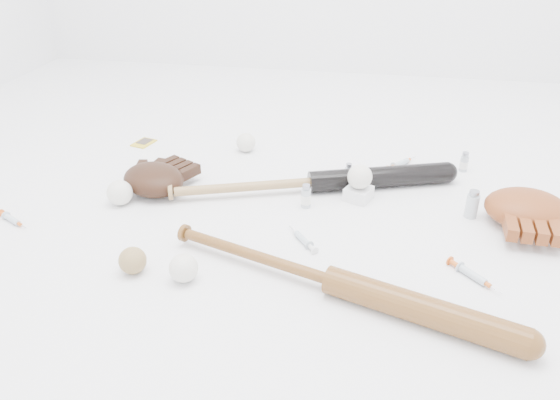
% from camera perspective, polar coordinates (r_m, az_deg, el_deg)
% --- Properties ---
extents(bat_dark, '(0.89, 0.36, 0.07)m').
position_cam_1_polar(bat_dark, '(1.66, 3.43, 1.89)').
color(bat_dark, black).
rests_on(bat_dark, ground).
extents(bat_wood, '(0.86, 0.34, 0.07)m').
position_cam_1_polar(bat_wood, '(1.26, 5.38, -8.35)').
color(bat_wood, brown).
rests_on(bat_wood, ground).
extents(glove_dark, '(0.32, 0.32, 0.09)m').
position_cam_1_polar(glove_dark, '(1.70, -13.06, 2.17)').
color(glove_dark, black).
rests_on(glove_dark, ground).
extents(glove_tan, '(0.28, 0.28, 0.10)m').
position_cam_1_polar(glove_tan, '(1.64, 24.37, -0.79)').
color(glove_tan, brown).
rests_on(glove_tan, ground).
extents(trading_card, '(0.08, 0.10, 0.00)m').
position_cam_1_polar(trading_card, '(2.07, -14.05, 5.81)').
color(trading_card, gold).
rests_on(trading_card, ground).
extents(pedestal, '(0.09, 0.09, 0.04)m').
position_cam_1_polar(pedestal, '(1.64, 8.20, 0.67)').
color(pedestal, white).
rests_on(pedestal, ground).
extents(baseball_on_pedestal, '(0.07, 0.07, 0.07)m').
position_cam_1_polar(baseball_on_pedestal, '(1.62, 8.34, 2.43)').
color(baseball_on_pedestal, silver).
rests_on(baseball_on_pedestal, pedestal).
extents(baseball_left, '(0.07, 0.07, 0.07)m').
position_cam_1_polar(baseball_left, '(1.66, -16.40, 0.73)').
color(baseball_left, silver).
rests_on(baseball_left, ground).
extents(baseball_upper, '(0.07, 0.07, 0.07)m').
position_cam_1_polar(baseball_upper, '(1.94, -3.58, 6.03)').
color(baseball_upper, silver).
rests_on(baseball_upper, ground).
extents(baseball_mid, '(0.07, 0.07, 0.07)m').
position_cam_1_polar(baseball_mid, '(1.31, -10.04, -7.02)').
color(baseball_mid, silver).
rests_on(baseball_mid, ground).
extents(baseball_aged, '(0.07, 0.07, 0.07)m').
position_cam_1_polar(baseball_aged, '(1.36, -15.15, -6.12)').
color(baseball_aged, olive).
rests_on(baseball_aged, ground).
extents(syringe_0, '(0.14, 0.09, 0.02)m').
position_cam_1_polar(syringe_0, '(1.69, -26.20, -1.85)').
color(syringe_0, '#ADBCC6').
rests_on(syringe_0, ground).
extents(syringe_1, '(0.11, 0.13, 0.02)m').
position_cam_1_polar(syringe_1, '(1.43, 2.39, -4.11)').
color(syringe_1, '#ADBCC6').
rests_on(syringe_1, ground).
extents(syringe_2, '(0.12, 0.14, 0.02)m').
position_cam_1_polar(syringe_2, '(1.88, 12.49, 3.77)').
color(syringe_2, '#ADBCC6').
rests_on(syringe_2, ground).
extents(syringe_3, '(0.14, 0.14, 0.02)m').
position_cam_1_polar(syringe_3, '(1.38, 19.47, -7.40)').
color(syringe_3, '#ADBCC6').
rests_on(syringe_3, ground).
extents(vial_0, '(0.02, 0.02, 0.06)m').
position_cam_1_polar(vial_0, '(1.74, 7.16, 2.89)').
color(vial_0, '#B0BAC2').
rests_on(vial_0, ground).
extents(vial_1, '(0.03, 0.03, 0.07)m').
position_cam_1_polar(vial_1, '(1.89, 18.69, 3.81)').
color(vial_1, '#B0BAC2').
rests_on(vial_1, ground).
extents(vial_2, '(0.03, 0.03, 0.07)m').
position_cam_1_polar(vial_2, '(1.58, 2.74, 0.43)').
color(vial_2, '#B0BAC2').
rests_on(vial_2, ground).
extents(vial_3, '(0.04, 0.04, 0.08)m').
position_cam_1_polar(vial_3, '(1.62, 19.45, -0.40)').
color(vial_3, '#B0BAC2').
rests_on(vial_3, ground).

